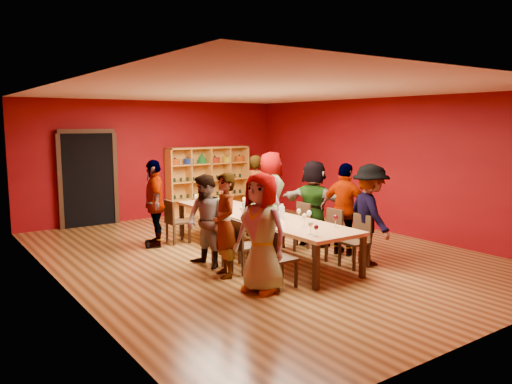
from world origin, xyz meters
TOP-DOWN VIEW (x-y plane):
  - room_shell at (0.00, 0.00)m, footprint 7.10×9.10m
  - tasting_table at (0.00, 0.00)m, footprint 1.10×4.50m
  - doorway at (-1.80, 4.43)m, footprint 1.40×0.17m
  - shelving_unit at (1.40, 4.32)m, footprint 2.40×0.40m
  - chair_person_left_0 at (-0.91, -1.74)m, footprint 0.42×0.42m
  - person_left_0 at (-1.17, -1.74)m, footprint 0.70×0.95m
  - chair_person_left_1 at (-0.91, -0.83)m, footprint 0.42×0.42m
  - person_left_1 at (-1.23, -0.83)m, footprint 0.58×0.70m
  - chair_person_left_2 at (-0.91, -0.21)m, footprint 0.42×0.42m
  - person_left_2 at (-1.22, -0.21)m, footprint 0.56×0.84m
  - chair_person_left_4 at (-0.91, 1.66)m, footprint 0.42×0.42m
  - person_left_4 at (-1.33, 1.66)m, footprint 0.78×1.11m
  - chair_person_right_0 at (0.91, -1.66)m, footprint 0.42×0.42m
  - person_right_0 at (1.20, -1.66)m, footprint 0.82×1.22m
  - chair_person_right_1 at (0.91, -0.98)m, footprint 0.42×0.42m
  - person_right_1 at (1.28, -0.98)m, footprint 0.74×1.10m
  - chair_person_right_2 at (0.91, -0.11)m, footprint 0.42×0.42m
  - person_right_2 at (1.29, -0.11)m, footprint 0.98×1.65m
  - chair_person_right_3 at (0.91, 1.14)m, footprint 0.42×0.42m
  - person_right_3 at (1.16, 1.14)m, footprint 0.79×1.01m
  - chair_person_right_4 at (0.91, 1.73)m, footprint 0.42×0.42m
  - person_right_4 at (1.20, 1.73)m, footprint 0.53×0.68m
  - wine_glass_0 at (-0.32, 0.89)m, footprint 0.08×0.08m
  - wine_glass_1 at (0.03, -1.30)m, footprint 0.09×0.09m
  - wine_glass_2 at (-0.30, -1.82)m, footprint 0.08×0.08m
  - wine_glass_3 at (0.37, 1.86)m, footprint 0.09×0.09m
  - wine_glass_4 at (0.36, 1.68)m, footprint 0.09×0.09m
  - wine_glass_5 at (-0.29, 0.84)m, footprint 0.07×0.07m
  - wine_glass_6 at (0.34, 0.71)m, footprint 0.08×0.08m
  - wine_glass_7 at (-0.33, 0.06)m, footprint 0.07×0.07m
  - wine_glass_8 at (0.31, -1.09)m, footprint 0.08×0.08m
  - wine_glass_9 at (0.32, 0.94)m, footprint 0.07×0.07m
  - wine_glass_10 at (-0.32, -1.97)m, footprint 0.07×0.07m
  - wine_glass_11 at (0.37, -1.67)m, footprint 0.08×0.08m
  - wine_glass_12 at (0.28, -0.01)m, footprint 0.07×0.07m
  - wine_glass_13 at (-0.37, -0.14)m, footprint 0.07×0.07m
  - wine_glass_14 at (-0.31, 1.84)m, footprint 0.08×0.08m
  - wine_glass_15 at (0.07, 0.42)m, footprint 0.08×0.08m
  - wine_glass_16 at (-0.30, -0.75)m, footprint 0.07×0.07m
  - wine_glass_17 at (-0.31, -1.00)m, footprint 0.09×0.09m
  - wine_glass_18 at (0.35, -0.76)m, footprint 0.07×0.07m
  - wine_glass_19 at (0.27, -0.09)m, footprint 0.07×0.07m
  - spittoon_bowl at (0.17, -0.10)m, footprint 0.33×0.33m
  - carafe_a at (-0.27, 0.03)m, footprint 0.14×0.14m
  - carafe_b at (0.12, -0.57)m, footprint 0.13×0.13m
  - wine_bottle at (0.18, 1.51)m, footprint 0.08×0.08m

SIDE VIEW (x-z plane):
  - chair_person_left_0 at x=-0.91m, z-range 0.05..0.94m
  - chair_person_left_1 at x=-0.91m, z-range 0.05..0.94m
  - chair_person_left_2 at x=-0.91m, z-range 0.05..0.94m
  - chair_person_left_4 at x=-0.91m, z-range 0.05..0.94m
  - chair_person_right_0 at x=0.91m, z-range 0.05..0.94m
  - chair_person_right_1 at x=0.91m, z-range 0.05..0.94m
  - chair_person_right_2 at x=0.91m, z-range 0.05..0.94m
  - chair_person_right_3 at x=0.91m, z-range 0.05..0.94m
  - chair_person_right_4 at x=0.91m, z-range 0.05..0.94m
  - tasting_table at x=0.00m, z-range 0.32..1.07m
  - person_left_2 at x=-1.22m, z-range 0.00..1.59m
  - spittoon_bowl at x=0.17m, z-range 0.74..0.92m
  - person_left_1 at x=-1.23m, z-range 0.00..1.67m
  - person_right_1 at x=1.28m, z-range 0.00..1.72m
  - person_right_2 at x=1.29m, z-range 0.00..1.72m
  - person_right_4 at x=1.20m, z-range 0.00..1.72m
  - wine_bottle at x=0.18m, z-range 0.72..1.01m
  - person_left_4 at x=-1.33m, z-range 0.00..1.73m
  - carafe_b at x=0.12m, z-range 0.74..1.00m
  - person_left_0 at x=-1.17m, z-range 0.00..1.74m
  - person_right_0 at x=1.20m, z-range 0.00..1.75m
  - wine_glass_16 at x=-0.30m, z-range 0.79..0.96m
  - wine_glass_19 at x=0.27m, z-range 0.79..0.97m
  - carafe_a at x=-0.27m, z-range 0.74..1.02m
  - wine_glass_12 at x=0.28m, z-range 0.79..0.97m
  - wine_glass_10 at x=-0.32m, z-range 0.79..0.97m
  - wine_glass_7 at x=-0.33m, z-range 0.79..0.97m
  - wine_glass_5 at x=-0.29m, z-range 0.79..0.97m
  - wine_glass_9 at x=0.32m, z-range 0.79..0.97m
  - wine_glass_18 at x=0.35m, z-range 0.79..0.97m
  - wine_glass_13 at x=-0.37m, z-range 0.79..0.97m
  - wine_glass_14 at x=-0.31m, z-range 0.79..0.98m
  - wine_glass_0 at x=-0.32m, z-range 0.79..0.99m
  - wine_glass_6 at x=0.34m, z-range 0.79..0.99m
  - wine_glass_15 at x=0.07m, z-range 0.79..0.99m
  - wine_glass_8 at x=0.31m, z-range 0.80..1.00m
  - wine_glass_2 at x=-0.30m, z-range 0.80..1.00m
  - wine_glass_11 at x=0.37m, z-range 0.80..1.01m
  - wine_glass_1 at x=0.03m, z-range 0.80..1.01m
  - wine_glass_4 at x=0.36m, z-range 0.80..1.01m
  - wine_glass_17 at x=-0.31m, z-range 0.80..1.02m
  - wine_glass_3 at x=0.37m, z-range 0.80..1.02m
  - person_right_3 at x=1.16m, z-range 0.00..1.82m
  - shelving_unit at x=1.40m, z-range 0.08..1.88m
  - doorway at x=-1.80m, z-range -0.03..2.27m
  - room_shell at x=0.00m, z-range -0.02..3.02m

